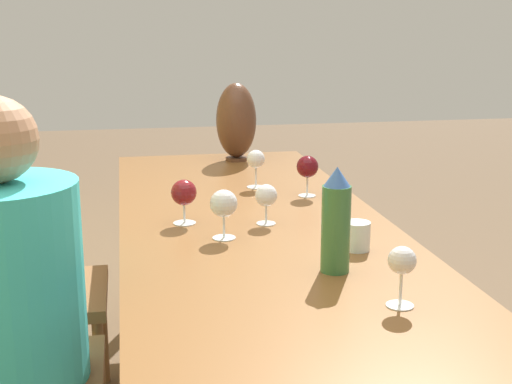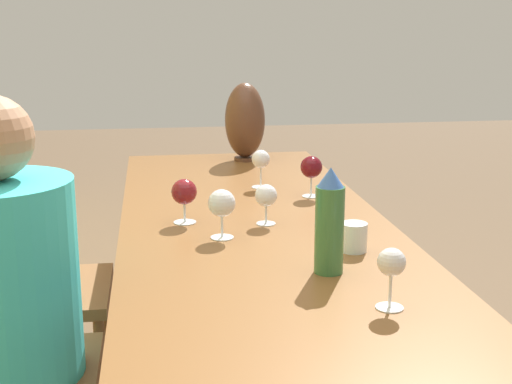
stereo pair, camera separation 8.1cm
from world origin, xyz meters
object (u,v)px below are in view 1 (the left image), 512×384
Objects in this scene: wine_glass_1 at (224,204)px; wine_glass_2 at (307,167)px; vase at (236,121)px; water_tumbler at (357,236)px; wine_glass_3 at (256,160)px; wine_glass_6 at (402,263)px; wine_glass_5 at (266,196)px; water_bottle at (336,221)px; person_near at (16,317)px; wine_glass_0 at (184,193)px; chair_far at (17,281)px.

wine_glass_2 reaches higher than wine_glass_1.
water_tumbler is at bearing -174.53° from vase.
wine_glass_3 is 1.17m from wine_glass_6.
wine_glass_3 reaches higher than wine_glass_6.
water_tumbler is 1.31m from vase.
wine_glass_6 is (-1.00, 0.05, -0.00)m from wine_glass_2.
wine_glass_5 is 0.70m from wine_glass_6.
wine_glass_2 is at bearing -9.47° from water_bottle.
wine_glass_6 is at bearing -162.37° from water_bottle.
vase is 0.29× the size of person_near.
water_tumbler is at bearing -127.93° from wine_glass_0.
wine_glass_0 and wine_glass_6 have the same top height.
vase reaches higher than water_bottle.
person_near is (-0.33, 0.70, -0.19)m from wine_glass_5.
water_bottle reaches higher than chair_far.
vase is 2.40× the size of wine_glass_3.
vase is 1.01m from wine_glass_0.
wine_glass_5 is at bearing -64.55° from person_near.
wine_glass_6 is (-0.68, -0.16, 0.01)m from wine_glass_5.
vase reaches higher than wine_glass_6.
water_tumbler is (0.15, -0.11, -0.09)m from water_bottle.
wine_glass_1 is 0.19m from wine_glass_5.
water_bottle is 1.19m from chair_far.
person_near is (-0.65, 0.91, -0.21)m from wine_glass_2.
wine_glass_2 is at bearing -33.79° from wine_glass_5.
wine_glass_6 is 0.15× the size of chair_far.
chair_far is (-0.21, 0.85, -0.34)m from wine_glass_3.
wine_glass_0 is at bearing 144.73° from wine_glass_3.
water_tumbler is at bearing -35.42° from water_bottle.
wine_glass_5 is at bearing 146.21° from wine_glass_2.
chair_far is at bearing 130.48° from vase.
vase is at bearing -29.87° from person_near.
wine_glass_1 is at bearing -121.74° from chair_far.
wine_glass_6 reaches higher than wine_glass_5.
wine_glass_2 is 0.38m from wine_glass_5.
wine_glass_2 is (-0.69, -0.14, -0.07)m from vase.
wine_glass_0 is 0.84m from wine_glass_6.
wine_glass_0 is 0.97× the size of wine_glass_3.
person_near reaches higher than water_tumbler.
water_tumbler is 0.39m from wine_glass_1.
water_bottle reaches higher than wine_glass_6.
wine_glass_2 is 0.16× the size of chair_far.
water_bottle is at bearing 144.58° from water_tumbler.
wine_glass_1 is at bearing 28.90° from wine_glass_6.
wine_glass_6 is at bearing -151.10° from wine_glass_1.
vase reaches higher than wine_glass_2.
person_near is at bearing 130.24° from wine_glass_0.
water_bottle reaches higher than wine_glass_2.
water_bottle reaches higher than wine_glass_0.
wine_glass_2 is at bearing -168.26° from vase.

